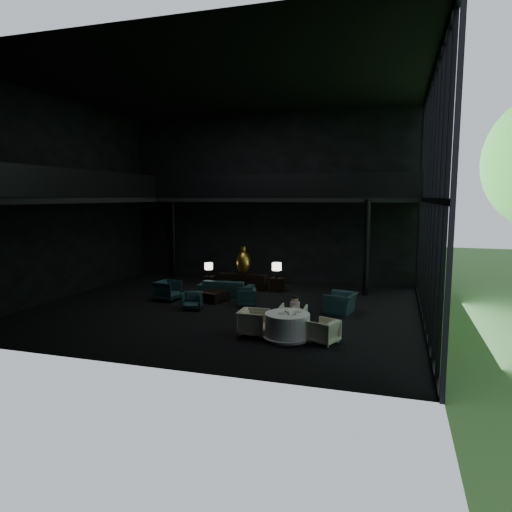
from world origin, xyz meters
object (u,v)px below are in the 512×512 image
(console, at_px, (243,282))
(sofa, at_px, (226,284))
(dining_chair_north, at_px, (293,315))
(table_lamp_right, at_px, (277,267))
(lounge_armchair_west, at_px, (168,288))
(lounge_armchair_east, at_px, (246,297))
(coffee_table, at_px, (213,296))
(child, at_px, (295,305))
(side_table_right, at_px, (277,285))
(window_armchair, at_px, (341,299))
(dining_chair_east, at_px, (324,331))
(lounge_armchair_south, at_px, (192,301))
(bronze_urn, at_px, (243,262))
(table_lamp_left, at_px, (209,267))
(dining_chair_west, at_px, (253,320))
(side_table_left, at_px, (210,282))
(dining_table, at_px, (287,328))

(console, relative_size, sofa, 0.86)
(dining_chair_north, bearing_deg, table_lamp_right, -73.18)
(lounge_armchair_west, height_order, dining_chair_north, lounge_armchair_west)
(lounge_armchair_west, bearing_deg, lounge_armchair_east, -83.46)
(coffee_table, relative_size, child, 1.44)
(side_table_right, height_order, window_armchair, window_armchair)
(dining_chair_east, height_order, child, child)
(table_lamp_right, distance_m, lounge_armchair_south, 4.55)
(lounge_armchair_east, distance_m, child, 3.47)
(dining_chair_north, height_order, dining_chair_east, dining_chair_north)
(bronze_urn, distance_m, table_lamp_left, 1.63)
(coffee_table, bearing_deg, child, -35.79)
(sofa, relative_size, lounge_armchair_east, 3.69)
(bronze_urn, relative_size, dining_chair_west, 1.33)
(lounge_armchair_west, xyz_separation_m, window_armchair, (6.84, -0.05, 0.03))
(table_lamp_left, bearing_deg, dining_chair_east, -45.93)
(bronze_urn, distance_m, dining_chair_north, 6.60)
(side_table_right, distance_m, lounge_armchair_east, 2.99)
(sofa, distance_m, dining_chair_north, 5.48)
(bronze_urn, bearing_deg, window_armchair, -33.65)
(sofa, relative_size, lounge_armchair_west, 2.60)
(lounge_armchair_east, relative_size, window_armchair, 0.59)
(side_table_left, relative_size, table_lamp_left, 0.83)
(table_lamp_right, distance_m, sofa, 2.35)
(sofa, distance_m, lounge_armchair_east, 2.06)
(side_table_left, relative_size, dining_chair_west, 0.56)
(dining_chair_west, bearing_deg, table_lamp_right, 7.08)
(table_lamp_left, bearing_deg, side_table_left, 90.00)
(bronze_urn, bearing_deg, table_lamp_left, -173.23)
(lounge_armchair_south, height_order, dining_chair_east, dining_chair_east)
(bronze_urn, bearing_deg, sofa, -99.40)
(bronze_urn, xyz_separation_m, child, (3.55, -5.53, -0.45))
(side_table_right, bearing_deg, child, -70.25)
(table_lamp_right, relative_size, dining_table, 0.46)
(bronze_urn, relative_size, lounge_armchair_west, 1.25)
(dining_chair_west, bearing_deg, side_table_left, 31.73)
(lounge_armchair_east, xyz_separation_m, dining_chair_north, (2.35, -2.49, 0.11))
(sofa, bearing_deg, lounge_armchair_west, 36.30)
(dining_table, bearing_deg, bronze_urn, 118.53)
(table_lamp_right, bearing_deg, table_lamp_left, 179.08)
(table_lamp_left, bearing_deg, console, 3.42)
(table_lamp_right, relative_size, lounge_armchair_west, 0.70)
(side_table_left, distance_m, lounge_armchair_east, 4.02)
(lounge_armchair_south, xyz_separation_m, coffee_table, (0.24, 1.43, -0.12))
(bronze_urn, xyz_separation_m, table_lamp_left, (-1.60, -0.19, -0.26))
(dining_chair_north, bearing_deg, side_table_left, -49.65)
(window_armchair, xyz_separation_m, dining_chair_west, (-2.19, -3.35, -0.05))
(coffee_table, distance_m, dining_chair_north, 4.77)
(side_table_left, height_order, lounge_armchair_south, lounge_armchair_south)
(lounge_armchair_south, xyz_separation_m, dining_table, (4.12, -2.36, 0.00))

